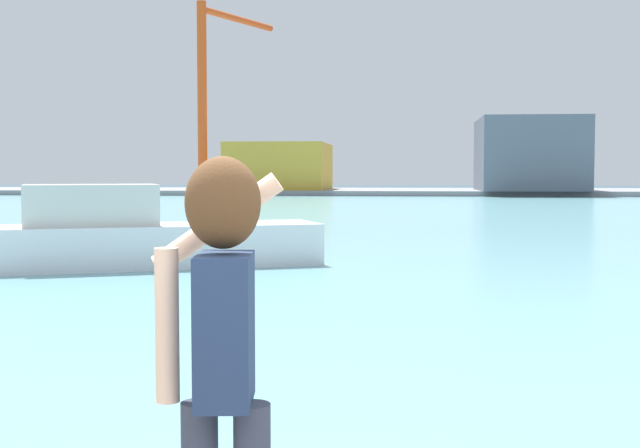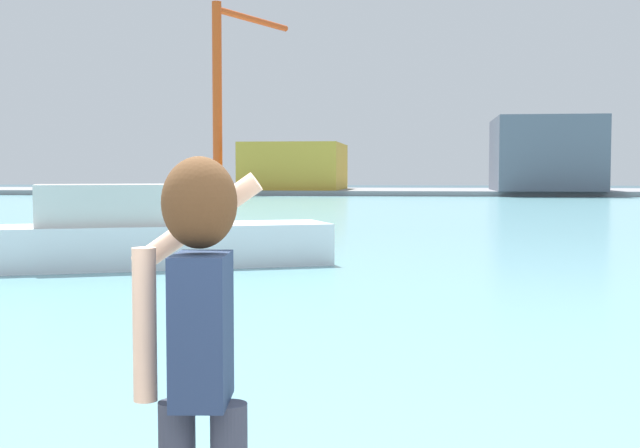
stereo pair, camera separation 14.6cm
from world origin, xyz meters
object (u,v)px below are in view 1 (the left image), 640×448
port_crane (212,76)px  boat_moored (129,238)px  warehouse_right (529,154)px  warehouse_left (280,166)px  person_photographer (222,338)px

port_crane → boat_moored: bearing=-78.5°
port_crane → warehouse_right: bearing=1.1°
port_crane → warehouse_left: bearing=25.5°
boat_moored → port_crane: 71.51m
person_photographer → port_crane: bearing=6.9°
boat_moored → port_crane: (-14.07, 69.09, 11.92)m
warehouse_left → port_crane: size_ratio=0.66×
boat_moored → warehouse_right: size_ratio=0.70×
warehouse_left → port_crane: port_crane is taller
person_photographer → warehouse_right: bearing=-15.0°
warehouse_left → warehouse_right: warehouse_right is taller
warehouse_right → port_crane: 34.47m
warehouse_right → boat_moored: bearing=-105.5°
warehouse_left → warehouse_right: bearing=-5.7°
warehouse_right → port_crane: (-33.42, -0.63, 8.41)m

